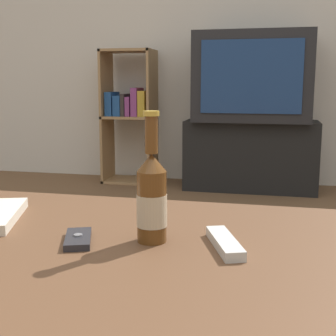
{
  "coord_description": "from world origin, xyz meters",
  "views": [
    {
      "loc": [
        0.31,
        -0.81,
        0.79
      ],
      "look_at": [
        0.03,
        0.38,
        0.57
      ],
      "focal_mm": 50.0,
      "sensor_mm": 36.0,
      "label": 1
    }
  ],
  "objects_px": {
    "beer_bottle": "(152,197)",
    "cell_phone": "(78,239)",
    "bookshelf": "(129,112)",
    "television": "(253,77)",
    "tv_stand": "(251,155)",
    "remote_control": "(225,243)"
  },
  "relations": [
    {
      "from": "bookshelf",
      "to": "tv_stand",
      "type": "bearing_deg",
      "value": -3.5
    },
    {
      "from": "beer_bottle",
      "to": "bookshelf",
      "type": "bearing_deg",
      "value": 108.49
    },
    {
      "from": "tv_stand",
      "to": "television",
      "type": "height_order",
      "value": "television"
    },
    {
      "from": "tv_stand",
      "to": "beer_bottle",
      "type": "relative_size",
      "value": 3.65
    },
    {
      "from": "tv_stand",
      "to": "remote_control",
      "type": "xyz_separation_m",
      "value": [
        0.08,
        -2.67,
        0.22
      ]
    },
    {
      "from": "bookshelf",
      "to": "beer_bottle",
      "type": "height_order",
      "value": "bookshelf"
    },
    {
      "from": "television",
      "to": "cell_phone",
      "type": "relative_size",
      "value": 6.68
    },
    {
      "from": "cell_phone",
      "to": "remote_control",
      "type": "bearing_deg",
      "value": -13.8
    },
    {
      "from": "cell_phone",
      "to": "tv_stand",
      "type": "bearing_deg",
      "value": 65.04
    },
    {
      "from": "tv_stand",
      "to": "cell_phone",
      "type": "height_order",
      "value": "tv_stand"
    },
    {
      "from": "bookshelf",
      "to": "cell_phone",
      "type": "bearing_deg",
      "value": -74.53
    },
    {
      "from": "bookshelf",
      "to": "beer_bottle",
      "type": "xyz_separation_m",
      "value": [
        0.91,
        -2.73,
        -0.0
      ]
    },
    {
      "from": "beer_bottle",
      "to": "cell_phone",
      "type": "xyz_separation_m",
      "value": [
        -0.15,
        -0.04,
        -0.09
      ]
    },
    {
      "from": "beer_bottle",
      "to": "cell_phone",
      "type": "height_order",
      "value": "beer_bottle"
    },
    {
      "from": "television",
      "to": "bookshelf",
      "type": "bearing_deg",
      "value": 176.27
    },
    {
      "from": "beer_bottle",
      "to": "remote_control",
      "type": "relative_size",
      "value": 1.59
    },
    {
      "from": "remote_control",
      "to": "television",
      "type": "bearing_deg",
      "value": 71.17
    },
    {
      "from": "bookshelf",
      "to": "television",
      "type": "bearing_deg",
      "value": -3.73
    },
    {
      "from": "beer_bottle",
      "to": "cell_phone",
      "type": "relative_size",
      "value": 2.14
    },
    {
      "from": "tv_stand",
      "to": "cell_phone",
      "type": "distance_m",
      "value": 2.73
    },
    {
      "from": "television",
      "to": "beer_bottle",
      "type": "distance_m",
      "value": 2.68
    },
    {
      "from": "tv_stand",
      "to": "beer_bottle",
      "type": "bearing_deg",
      "value": -91.44
    }
  ]
}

